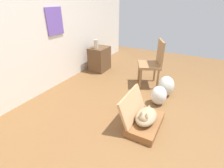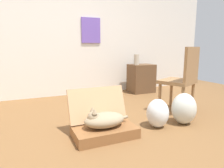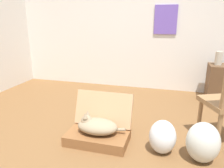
% 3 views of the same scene
% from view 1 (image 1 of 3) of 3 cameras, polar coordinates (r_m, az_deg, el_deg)
% --- Properties ---
extents(ground_plane, '(7.68, 7.68, 0.00)m').
position_cam_1_polar(ground_plane, '(2.63, 14.29, -13.11)').
color(ground_plane, brown).
rests_on(ground_plane, ground).
extents(wall_back, '(6.40, 0.15, 2.60)m').
position_cam_1_polar(wall_back, '(3.32, -25.41, 18.50)').
color(wall_back, silver).
rests_on(wall_back, ground).
extents(suitcase_base, '(0.66, 0.39, 0.11)m').
position_cam_1_polar(suitcase_base, '(2.52, 11.26, -13.16)').
color(suitcase_base, brown).
rests_on(suitcase_base, ground).
extents(suitcase_lid, '(0.66, 0.18, 0.38)m').
position_cam_1_polar(suitcase_lid, '(2.42, 6.93, -7.29)').
color(suitcase_lid, tan).
rests_on(suitcase_lid, suitcase_base).
extents(cat, '(0.52, 0.28, 0.23)m').
position_cam_1_polar(cat, '(2.42, 11.46, -10.80)').
color(cat, '#998466').
rests_on(cat, suitcase_base).
extents(plastic_bag_white, '(0.27, 0.26, 0.34)m').
position_cam_1_polar(plastic_bag_white, '(3.00, 15.65, -3.76)').
color(plastic_bag_white, silver).
rests_on(plastic_bag_white, ground).
extents(plastic_bag_clear, '(0.30, 0.30, 0.39)m').
position_cam_1_polar(plastic_bag_clear, '(3.30, 17.93, -0.66)').
color(plastic_bag_clear, silver).
rests_on(plastic_bag_clear, ground).
extents(side_table, '(0.50, 0.40, 0.59)m').
position_cam_1_polar(side_table, '(4.30, -4.28, 8.57)').
color(side_table, brown).
rests_on(side_table, ground).
extents(vase_tall, '(0.11, 0.11, 0.21)m').
position_cam_1_polar(vase_tall, '(4.09, -5.45, 13.40)').
color(vase_tall, '#B7AD99').
rests_on(vase_tall, side_table).
extents(chair, '(0.61, 0.59, 0.95)m').
position_cam_1_polar(chair, '(3.51, 13.85, 7.33)').
color(chair, olive).
rests_on(chair, ground).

